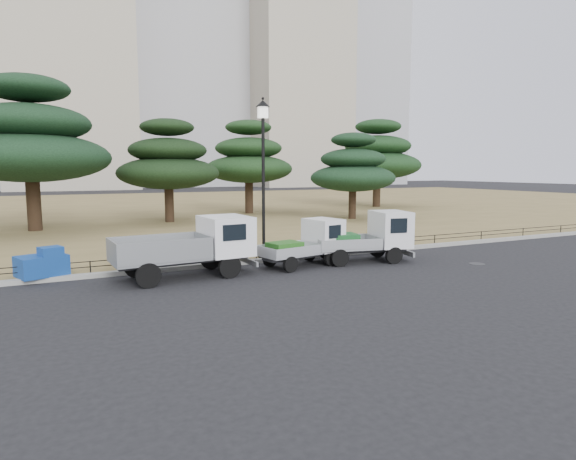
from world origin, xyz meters
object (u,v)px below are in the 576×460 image
truck_kei_rear (369,237)px  tarp_pile (43,264)px  truck_large (192,244)px  truck_kei_front (307,243)px  street_lamp (263,152)px

truck_kei_rear → tarp_pile: (-11.47, 1.89, -0.45)m
truck_large → truck_kei_front: (4.39, 0.05, -0.25)m
truck_kei_front → street_lamp: street_lamp is taller
truck_kei_rear → tarp_pile: bearing=-178.4°
tarp_pile → street_lamp: bearing=-0.3°
truck_kei_front → tarp_pile: bearing=158.5°
truck_kei_front → street_lamp: (-1.14, 1.51, 3.40)m
truck_kei_front → street_lamp: bearing=115.3°
truck_large → tarp_pile: bearing=155.8°
truck_large → truck_kei_rear: 6.94m
truck_kei_rear → tarp_pile: truck_kei_rear is taller
truck_large → truck_kei_rear: bearing=-7.0°
truck_kei_front → truck_kei_rear: 2.56m
truck_large → truck_kei_front: bearing=-4.0°
street_lamp → tarp_pile: 8.63m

